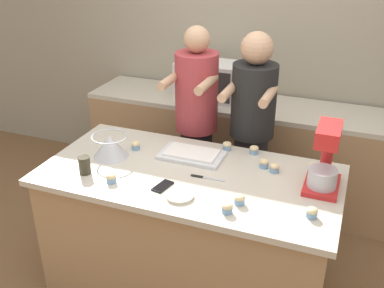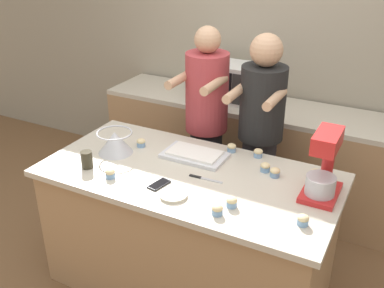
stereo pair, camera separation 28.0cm
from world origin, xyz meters
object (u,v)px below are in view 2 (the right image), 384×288
object	(u,v)px
person_right	(260,139)
cupcake_9	(275,172)
cupcake_1	(232,148)
cupcake_8	(315,173)
mixing_bowl	(115,142)
cupcake_5	(110,173)
person_left	(206,128)
small_plate	(173,195)
stand_mixer	(324,168)
microwave_oven	(224,81)
cell_phone	(159,184)
cupcake_2	(232,202)
cupcake_3	(265,167)
cupcake_0	(141,143)
knife	(203,178)
cupcake_6	(303,220)
cupcake_4	(258,153)
drinking_glass	(87,160)
cupcake_7	(217,210)
baking_tray	(195,155)

from	to	relation	value
person_right	cupcake_9	xyz separation A→B (m)	(0.28, -0.51, 0.05)
cupcake_1	cupcake_8	size ratio (longest dim) A/B	1.00
mixing_bowl	cupcake_5	xyz separation A→B (m)	(0.18, -0.30, -0.05)
person_left	small_plate	xyz separation A→B (m)	(0.28, -1.00, 0.03)
stand_mixer	microwave_oven	size ratio (longest dim) A/B	0.75
mixing_bowl	cell_phone	world-z (taller)	mixing_bowl
cupcake_2	cupcake_3	world-z (taller)	same
small_plate	cupcake_0	distance (m)	0.70
knife	cupcake_2	world-z (taller)	cupcake_2
small_plate	cupcake_8	world-z (taller)	cupcake_8
cupcake_5	cupcake_6	world-z (taller)	same
cupcake_0	cupcake_2	size ratio (longest dim) A/B	1.00
cupcake_4	cupcake_0	bearing A→B (deg)	-163.56
microwave_oven	cell_phone	xyz separation A→B (m)	(0.25, -1.51, -0.18)
cupcake_4	cupcake_8	distance (m)	0.42
person_right	drinking_glass	world-z (taller)	person_right
knife	cupcake_2	distance (m)	0.34
microwave_oven	knife	distance (m)	1.41
cupcake_2	person_right	bearing A→B (deg)	100.36
cell_phone	cupcake_5	bearing A→B (deg)	-168.33
person_right	cupcake_2	xyz separation A→B (m)	(0.17, -0.94, 0.05)
cupcake_7	cupcake_9	world-z (taller)	same
cupcake_4	cupcake_7	xyz separation A→B (m)	(0.04, -0.74, 0.00)
cupcake_5	cell_phone	bearing A→B (deg)	11.67
baking_tray	drinking_glass	size ratio (longest dim) A/B	3.75
cupcake_1	drinking_glass	bearing A→B (deg)	-138.98
cupcake_5	cupcake_1	bearing A→B (deg)	52.31
cupcake_2	cupcake_5	bearing A→B (deg)	-176.10
cupcake_4	cell_phone	bearing A→B (deg)	-122.76
mixing_bowl	cupcake_8	bearing A→B (deg)	12.52
mixing_bowl	cupcake_5	world-z (taller)	mixing_bowl
microwave_oven	cupcake_4	size ratio (longest dim) A/B	8.80
knife	cupcake_8	bearing A→B (deg)	28.70
stand_mixer	drinking_glass	distance (m)	1.46
cupcake_5	cupcake_9	xyz separation A→B (m)	(0.90, 0.49, 0.00)
knife	cell_phone	bearing A→B (deg)	-137.11
cupcake_0	cupcake_8	bearing A→B (deg)	6.26
stand_mixer	small_plate	world-z (taller)	stand_mixer
stand_mixer	small_plate	distance (m)	0.87
microwave_oven	cell_phone	bearing A→B (deg)	-80.73
stand_mixer	cupcake_3	size ratio (longest dim) A/B	6.56
microwave_oven	cupcake_6	world-z (taller)	microwave_oven
person_left	stand_mixer	distance (m)	1.20
knife	cupcake_9	bearing A→B (deg)	31.27
baking_tray	knife	size ratio (longest dim) A/B	1.94
person_right	cupcake_6	xyz separation A→B (m)	(0.57, -0.92, 0.05)
cupcake_5	cupcake_0	bearing A→B (deg)	99.17
microwave_oven	cupcake_7	size ratio (longest dim) A/B	8.80
mixing_bowl	drinking_glass	world-z (taller)	mixing_bowl
person_left	cupcake_7	xyz separation A→B (m)	(0.57, -1.04, 0.05)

